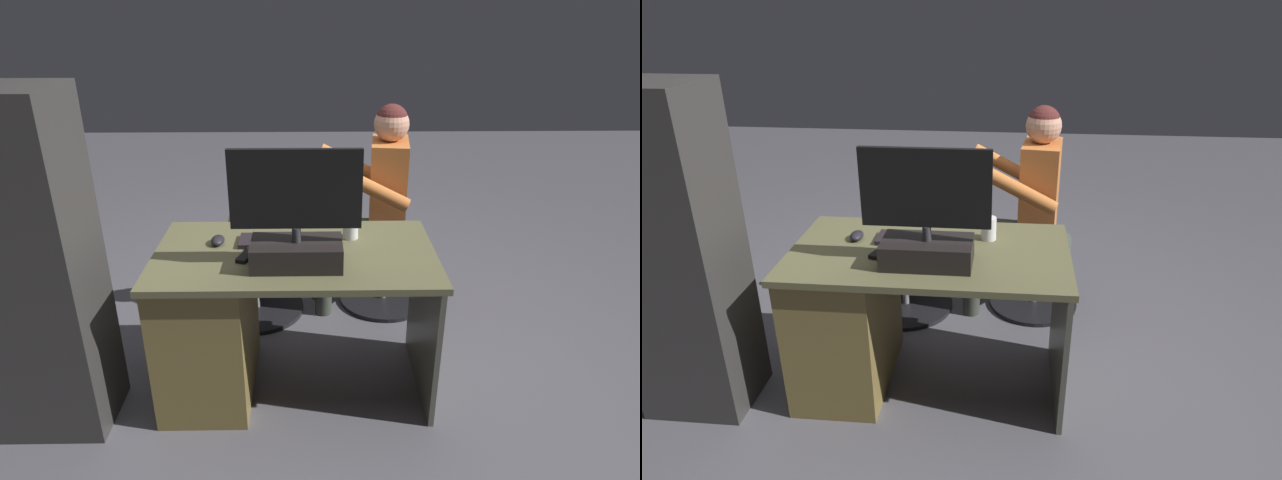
# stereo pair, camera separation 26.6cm
# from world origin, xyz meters

# --- Properties ---
(ground_plane) EXTENTS (10.00, 10.00, 0.00)m
(ground_plane) POSITION_xyz_m (0.00, 0.00, 0.00)
(ground_plane) COLOR #56555C
(desk) EXTENTS (1.23, 0.69, 0.71)m
(desk) POSITION_xyz_m (0.31, 0.32, 0.39)
(desk) COLOR brown
(desk) RESTS_ON ground_plane
(monitor) EXTENTS (0.52, 0.20, 0.49)m
(monitor) POSITION_xyz_m (-0.01, 0.45, 0.87)
(monitor) COLOR black
(monitor) RESTS_ON desk
(keyboard) EXTENTS (0.42, 0.14, 0.02)m
(keyboard) POSITION_xyz_m (0.04, 0.23, 0.72)
(keyboard) COLOR black
(keyboard) RESTS_ON desk
(computer_mouse) EXTENTS (0.06, 0.10, 0.04)m
(computer_mouse) POSITION_xyz_m (0.35, 0.24, 0.73)
(computer_mouse) COLOR black
(computer_mouse) RESTS_ON desk
(cup) EXTENTS (0.07, 0.07, 0.11)m
(cup) POSITION_xyz_m (-0.25, 0.18, 0.77)
(cup) COLOR white
(cup) RESTS_ON desk
(tv_remote) EXTENTS (0.09, 0.16, 0.02)m
(tv_remote) POSITION_xyz_m (0.20, 0.37, 0.72)
(tv_remote) COLOR black
(tv_remote) RESTS_ON desk
(notebook_binder) EXTENTS (0.25, 0.32, 0.02)m
(notebook_binder) POSITION_xyz_m (-0.04, 0.36, 0.72)
(notebook_binder) COLOR beige
(notebook_binder) RESTS_ON desk
(office_chair_teddy) EXTENTS (0.56, 0.56, 0.45)m
(office_chair_teddy) POSITION_xyz_m (0.26, -0.36, 0.24)
(office_chair_teddy) COLOR black
(office_chair_teddy) RESTS_ON ground_plane
(teddy_bear) EXTENTS (0.26, 0.26, 0.37)m
(teddy_bear) POSITION_xyz_m (0.26, -0.37, 0.61)
(teddy_bear) COLOR #A46F48
(teddy_bear) RESTS_ON office_chair_teddy
(visitor_chair) EXTENTS (0.53, 0.53, 0.45)m
(visitor_chair) POSITION_xyz_m (-0.51, -0.46, 0.25)
(visitor_chair) COLOR black
(visitor_chair) RESTS_ON ground_plane
(person) EXTENTS (0.56, 0.52, 1.21)m
(person) POSITION_xyz_m (-0.43, -0.45, 0.71)
(person) COLOR #D07436
(person) RESTS_ON ground_plane
(equipment_rack) EXTENTS (0.44, 0.36, 1.45)m
(equipment_rack) POSITION_xyz_m (1.03, 0.53, 0.73)
(equipment_rack) COLOR #32302E
(equipment_rack) RESTS_ON ground_plane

